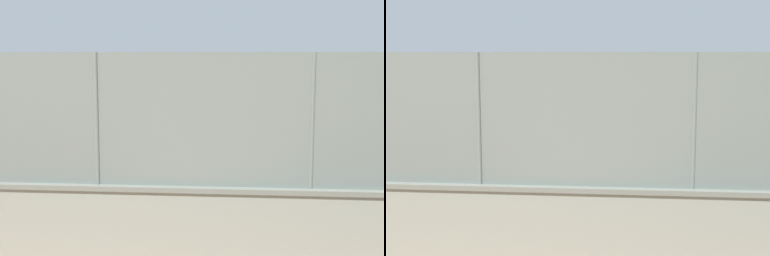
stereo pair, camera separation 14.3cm
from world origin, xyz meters
TOP-DOWN VIEW (x-y plane):
  - ground_plane at (0.00, 0.00)m, footprint 260.00×260.00m
  - perimeter_wall at (-0.52, 13.71)m, footprint 27.20×0.42m
  - fence_panel_on_wall at (-0.52, 13.71)m, footprint 26.73×0.15m
  - player_foreground_swinging at (4.43, 4.59)m, footprint 1.01×0.84m
  - player_near_wall_returning at (1.50, -0.69)m, footprint 1.14×0.74m
  - sports_ball at (4.85, 6.70)m, footprint 0.11×0.11m

SIDE VIEW (x-z plane):
  - ground_plane at x=0.00m, z-range 0.00..0.00m
  - sports_ball at x=4.85m, z-range 0.00..0.11m
  - perimeter_wall at x=-0.52m, z-range 0.01..1.36m
  - player_near_wall_returning at x=1.50m, z-range 0.16..1.86m
  - player_foreground_swinging at x=4.43m, z-range 0.16..1.86m
  - fence_panel_on_wall at x=-0.52m, z-range 1.35..3.43m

